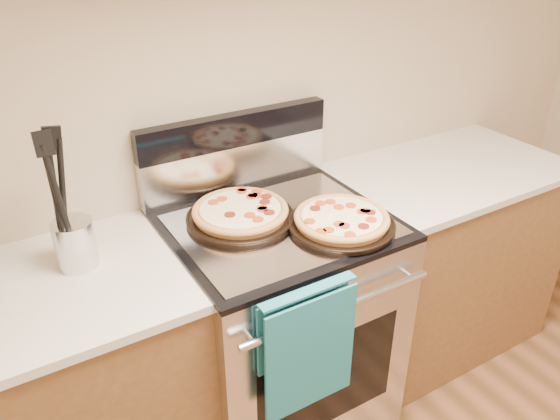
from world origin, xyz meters
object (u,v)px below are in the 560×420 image
pepperoni_pizza_front (341,221)px  pepperoni_pizza_back (240,213)px  utensil_crock (75,244)px  range_body (278,326)px

pepperoni_pizza_front → pepperoni_pizza_back: bearing=141.0°
pepperoni_pizza_back → utensil_crock: (-0.54, 0.03, 0.04)m
pepperoni_pizza_front → range_body: bearing=137.2°
pepperoni_pizza_front → utensil_crock: size_ratio=2.37×
range_body → utensil_crock: 0.85m
pepperoni_pizza_back → utensil_crock: bearing=176.6°
range_body → pepperoni_pizza_back: pepperoni_pizza_back is taller
pepperoni_pizza_back → pepperoni_pizza_front: (0.27, -0.22, -0.00)m
range_body → pepperoni_pizza_front: bearing=-42.8°
range_body → pepperoni_pizza_front: pepperoni_pizza_front is taller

